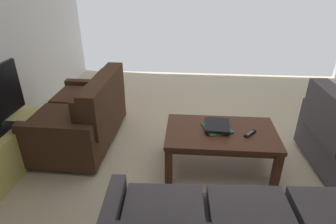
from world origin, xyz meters
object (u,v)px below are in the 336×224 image
at_px(book_stack, 217,126).
at_px(loveseat_near, 84,116).
at_px(tv_remote, 250,133).
at_px(tv_stand, 5,150).
at_px(coffee_table, 221,137).

bearing_deg(book_stack, loveseat_near, -12.00).
bearing_deg(tv_remote, tv_stand, 3.93).
relative_size(loveseat_near, tv_remote, 8.49).
height_order(book_stack, tv_remote, book_stack).
height_order(tv_stand, book_stack, book_stack).
relative_size(loveseat_near, tv_stand, 1.21).
xyz_separation_m(coffee_table, tv_stand, (2.16, 0.20, -0.13)).
bearing_deg(book_stack, tv_remote, 164.98).
distance_m(tv_stand, tv_remote, 2.44).
bearing_deg(book_stack, coffee_table, 131.29).
bearing_deg(tv_remote, book_stack, -15.02).
relative_size(tv_stand, tv_remote, 7.03).
relative_size(loveseat_near, coffee_table, 1.18).
bearing_deg(loveseat_near, coffee_table, 166.62).
relative_size(book_stack, tv_remote, 2.12).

